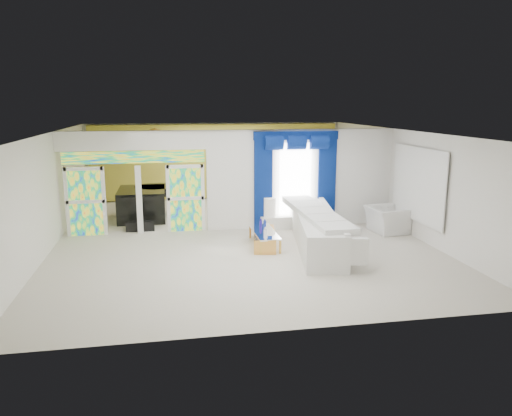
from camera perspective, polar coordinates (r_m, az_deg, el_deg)
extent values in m
plane|color=#B7AF9E|center=(14.15, -2.07, -3.40)|extent=(12.00, 12.00, 0.00)
cube|color=white|center=(15.24, 5.38, 3.44)|extent=(5.70, 0.18, 3.00)
cube|color=white|center=(14.57, -14.00, 7.59)|extent=(4.30, 0.18, 0.55)
cube|color=#994C3F|center=(14.95, -19.12, 0.71)|extent=(0.95, 0.04, 2.00)
cube|color=#994C3F|center=(14.77, -8.14, 1.13)|extent=(0.95, 0.04, 2.00)
cube|color=#994C3F|center=(14.61, -13.91, 5.74)|extent=(4.00, 0.05, 0.35)
cube|color=white|center=(15.09, 4.56, 3.18)|extent=(1.00, 0.02, 2.30)
cube|color=#031349|center=(14.84, 0.85, 2.87)|extent=(0.55, 0.10, 2.80)
cube|color=#031349|center=(15.35, 8.20, 3.06)|extent=(0.55, 0.10, 2.80)
cube|color=#031349|center=(14.91, 4.68, 8.37)|extent=(2.60, 0.12, 0.25)
cube|color=white|center=(14.44, 18.29, 2.60)|extent=(0.04, 2.70, 1.90)
cube|color=gold|center=(19.63, -4.61, 5.40)|extent=(9.70, 0.12, 2.90)
cube|color=silver|center=(13.27, 6.96, -2.58)|extent=(1.77, 4.70, 0.88)
cube|color=gold|center=(13.29, 0.97, -3.58)|extent=(0.85, 1.77, 0.38)
cube|color=silver|center=(15.08, 2.72, -1.68)|extent=(1.16, 0.41, 0.38)
cylinder|color=white|center=(14.91, 1.61, 0.06)|extent=(0.36, 0.36, 0.58)
imported|color=silver|center=(15.13, 14.90, -1.31)|extent=(1.10, 1.23, 0.75)
cube|color=black|center=(16.72, -13.05, 0.46)|extent=(1.51, 1.97, 0.99)
cube|color=black|center=(15.24, -13.24, -2.04)|extent=(0.85, 0.33, 0.28)
cube|color=tan|center=(16.80, -19.40, -0.09)|extent=(0.61, 0.56, 0.87)
sphere|color=gold|center=(16.94, -11.64, 8.03)|extent=(0.60, 0.60, 0.60)
cylinder|color=navy|center=(13.74, 0.55, -1.85)|extent=(0.08, 0.08, 0.18)
cylinder|color=navy|center=(13.19, 1.02, -2.19)|extent=(0.08, 0.08, 0.30)
cylinder|color=white|center=(12.96, 1.12, -2.80)|extent=(0.10, 0.10, 0.14)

